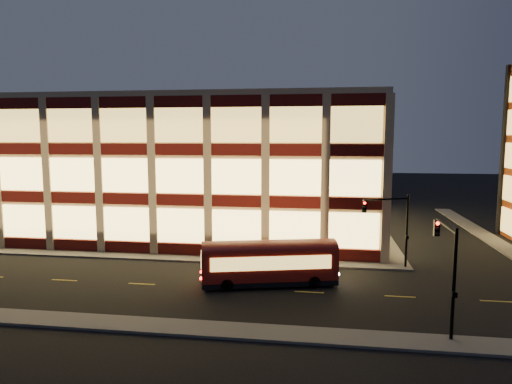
# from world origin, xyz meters

# --- Properties ---
(ground) EXTENTS (200.00, 200.00, 0.00)m
(ground) POSITION_xyz_m (0.00, 0.00, 0.00)
(ground) COLOR black
(ground) RESTS_ON ground
(sidewalk_office_south) EXTENTS (54.00, 2.00, 0.15)m
(sidewalk_office_south) POSITION_xyz_m (-3.00, 1.00, 0.07)
(sidewalk_office_south) COLOR #514F4C
(sidewalk_office_south) RESTS_ON ground
(sidewalk_office_east) EXTENTS (2.00, 30.00, 0.15)m
(sidewalk_office_east) POSITION_xyz_m (23.00, 17.00, 0.07)
(sidewalk_office_east) COLOR #514F4C
(sidewalk_office_east) RESTS_ON ground
(sidewalk_tower_west) EXTENTS (2.00, 30.00, 0.15)m
(sidewalk_tower_west) POSITION_xyz_m (34.00, 17.00, 0.07)
(sidewalk_tower_west) COLOR #514F4C
(sidewalk_tower_west) RESTS_ON ground
(sidewalk_near) EXTENTS (100.00, 2.00, 0.15)m
(sidewalk_near) POSITION_xyz_m (0.00, -13.00, 0.07)
(sidewalk_near) COLOR #514F4C
(sidewalk_near) RESTS_ON ground
(office_building) EXTENTS (50.45, 30.45, 14.50)m
(office_building) POSITION_xyz_m (-2.91, 16.91, 7.25)
(office_building) COLOR tan
(office_building) RESTS_ON ground
(traffic_signal_far) EXTENTS (3.79, 1.87, 6.00)m
(traffic_signal_far) POSITION_xyz_m (22.21, 0.24, 4.11)
(traffic_signal_far) COLOR black
(traffic_signal_far) RESTS_ON ground
(traffic_signal_near) EXTENTS (0.32, 4.45, 6.00)m
(traffic_signal_near) POSITION_xyz_m (23.50, -11.03, 4.13)
(traffic_signal_near) COLOR black
(traffic_signal_near) RESTS_ON ground
(trolley_bus) EXTENTS (9.84, 4.67, 3.23)m
(trolley_bus) POSITION_xyz_m (13.10, -4.77, 1.79)
(trolley_bus) COLOR maroon
(trolley_bus) RESTS_ON ground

